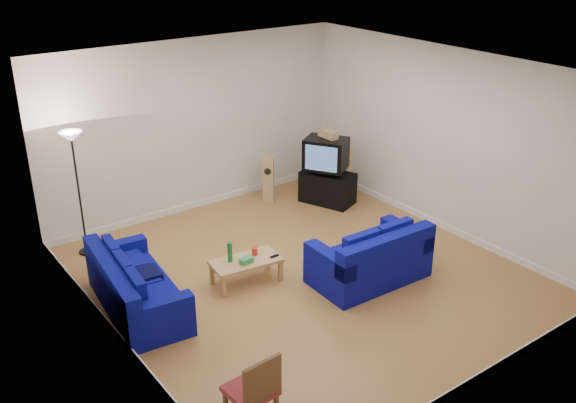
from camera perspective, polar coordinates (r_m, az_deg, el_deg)
room at (r=9.37m, az=1.45°, el=1.69°), size 6.01×6.51×3.21m
sofa_three_seat at (r=9.32m, az=-13.55°, el=-7.73°), size 1.11×2.16×0.80m
sofa_loveseat at (r=9.81m, az=7.42°, el=-5.28°), size 1.78×1.04×0.88m
coffee_table at (r=9.71m, az=-3.75°, el=-5.48°), size 1.10×0.65×0.38m
bottle at (r=9.59m, az=-5.19°, el=-4.49°), size 0.08×0.08×0.31m
tissue_box at (r=9.58m, az=-3.72°, el=-5.26°), size 0.22×0.14×0.08m
red_canister at (r=9.79m, az=-2.99°, el=-4.43°), size 0.09×0.09×0.12m
remote at (r=9.75m, az=-1.21°, el=-4.87°), size 0.14×0.05×0.02m
tv_stand at (r=12.45m, az=3.54°, el=1.25°), size 0.88×1.14×0.61m
av_receiver at (r=12.31m, az=3.86°, el=2.75°), size 0.51×0.52×0.09m
television at (r=12.18m, az=3.39°, el=4.25°), size 0.89×0.96×0.60m
centre_speaker at (r=12.13m, az=3.58°, el=6.02°), size 0.17×0.42×0.15m
speaker_left at (r=12.47m, az=-1.77°, el=2.01°), size 0.32×0.33×0.89m
speaker_right at (r=12.60m, az=4.81°, el=2.52°), size 0.33×0.25×1.03m
floor_lamp at (r=10.52m, az=-18.53°, el=4.01°), size 0.36×0.36×2.09m
dining_chair at (r=7.01m, az=-2.99°, el=-16.36°), size 0.50×0.50×0.99m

